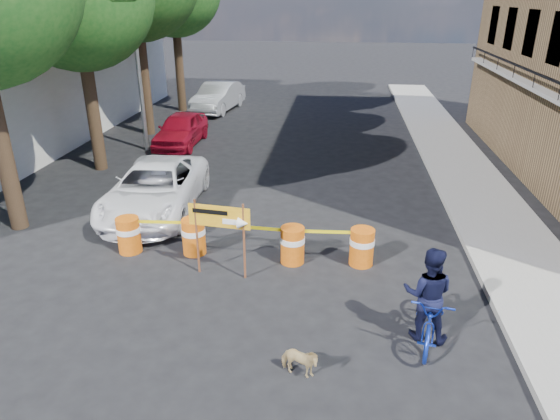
% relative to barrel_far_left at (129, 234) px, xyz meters
% --- Properties ---
extents(ground, '(120.00, 120.00, 0.00)m').
position_rel_barrel_far_left_xyz_m(ground, '(3.24, -1.01, -0.47)').
color(ground, black).
rests_on(ground, ground).
extents(sidewalk_east, '(2.40, 40.00, 0.15)m').
position_rel_barrel_far_left_xyz_m(sidewalk_east, '(9.44, 4.99, -0.40)').
color(sidewalk_east, gray).
rests_on(sidewalk_east, ground).
extents(streetlamp, '(1.25, 0.18, 8.00)m').
position_rel_barrel_far_left_xyz_m(streetlamp, '(-2.70, 8.49, 3.90)').
color(streetlamp, gray).
rests_on(streetlamp, ground).
extents(barrel_far_left, '(0.58, 0.58, 0.90)m').
position_rel_barrel_far_left_xyz_m(barrel_far_left, '(0.00, 0.00, 0.00)').
color(barrel_far_left, '#C6540B').
rests_on(barrel_far_left, ground).
extents(barrel_mid_left, '(0.58, 0.58, 0.90)m').
position_rel_barrel_far_left_xyz_m(barrel_mid_left, '(1.60, 0.11, 0.00)').
color(barrel_mid_left, '#C6540B').
rests_on(barrel_mid_left, ground).
extents(barrel_mid_right, '(0.58, 0.58, 0.90)m').
position_rel_barrel_far_left_xyz_m(barrel_mid_right, '(4.03, -0.05, 0.00)').
color(barrel_mid_right, '#C6540B').
rests_on(barrel_mid_right, ground).
extents(barrel_far_right, '(0.58, 0.58, 0.90)m').
position_rel_barrel_far_left_xyz_m(barrel_far_right, '(5.64, 0.04, 0.00)').
color(barrel_far_right, '#C6540B').
rests_on(barrel_far_right, ground).
extents(detour_sign, '(1.39, 0.32, 1.80)m').
position_rel_barrel_far_left_xyz_m(detour_sign, '(2.67, -0.85, 0.84)').
color(detour_sign, '#592D19').
rests_on(detour_sign, ground).
extents(pedestrian, '(1.01, 0.86, 1.84)m').
position_rel_barrel_far_left_xyz_m(pedestrian, '(6.71, -2.55, 0.45)').
color(pedestrian, black).
rests_on(pedestrian, ground).
extents(bicycle, '(0.92, 1.21, 2.06)m').
position_rel_barrel_far_left_xyz_m(bicycle, '(6.81, -2.58, 0.56)').
color(bicycle, '#1531B0').
rests_on(bicycle, ground).
extents(dog, '(0.74, 0.48, 0.58)m').
position_rel_barrel_far_left_xyz_m(dog, '(4.51, -3.88, -0.18)').
color(dog, tan).
rests_on(dog, ground).
extents(suv_white, '(2.66, 5.20, 1.41)m').
position_rel_barrel_far_left_xyz_m(suv_white, '(-0.20, 2.49, 0.23)').
color(suv_white, white).
rests_on(suv_white, ground).
extents(sedan_red, '(1.59, 3.93, 1.34)m').
position_rel_barrel_far_left_xyz_m(sedan_red, '(-1.56, 9.36, 0.20)').
color(sedan_red, '#A10D23').
rests_on(sedan_red, ground).
extents(sedan_silver, '(2.21, 4.74, 1.50)m').
position_rel_barrel_far_left_xyz_m(sedan_silver, '(-1.56, 16.09, 0.28)').
color(sedan_silver, silver).
rests_on(sedan_silver, ground).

